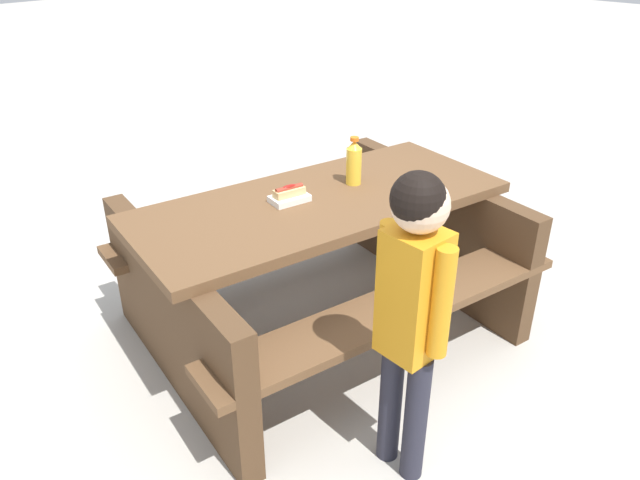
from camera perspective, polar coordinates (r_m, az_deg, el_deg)
The scene contains 5 objects.
ground_plane at distance 3.27m, azimuth -0.00°, elevation -8.14°, with size 30.00×30.00×0.00m, color #B7B2A8.
picnic_table at distance 3.03m, azimuth -0.00°, elevation -1.34°, with size 2.04×1.72×0.75m.
soda_bottle at distance 3.02m, azimuth 3.20°, elevation 7.28°, with size 0.08×0.08×0.24m.
hotdog_tray at distance 2.85m, azimuth -2.89°, elevation 4.20°, with size 0.20×0.14×0.08m.
child_in_coat at distance 2.09m, azimuth 8.66°, elevation -5.17°, with size 0.20×0.31×1.25m.
Camera 1 is at (1.88, 1.85, 1.94)m, focal length 34.11 mm.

